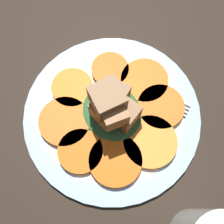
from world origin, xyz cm
name	(u,v)px	position (x,y,z in cm)	size (l,w,h in cm)	color
table_slab	(112,118)	(0.00, 0.00, 1.00)	(120.00, 120.00, 2.00)	black
plate	(112,115)	(0.00, 0.00, 2.52)	(29.57, 29.57, 1.05)	#99B7D1
carrot_slice_0	(65,122)	(3.76, 6.91, 3.62)	(8.39, 8.39, 1.04)	orange
carrot_slice_1	(80,151)	(-1.76, 7.91, 3.62)	(7.13, 7.13, 1.04)	#D56014
carrot_slice_2	(115,161)	(-6.37, 4.56, 3.62)	(8.34, 8.34, 1.04)	#D45F12
carrot_slice_3	(150,142)	(-7.61, -1.58, 3.62)	(8.62, 8.62, 1.04)	orange
carrot_slice_4	(161,107)	(-4.33, -6.88, 3.62)	(7.79, 7.79, 1.04)	orange
carrot_slice_5	(144,81)	(0.98, -7.99, 3.62)	(8.15, 8.15, 1.04)	orange
carrot_slice_6	(110,70)	(6.36, -4.78, 3.62)	(6.55, 6.55, 1.04)	orange
carrot_slice_7	(72,88)	(7.75, 2.32, 3.62)	(7.12, 7.12, 1.04)	orange
center_pile	(112,108)	(-0.15, 0.12, 6.77)	(10.54, 9.49, 10.17)	#2D6033
fork	(143,90)	(-0.09, -6.71, 3.30)	(16.85, 8.59, 0.40)	silver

